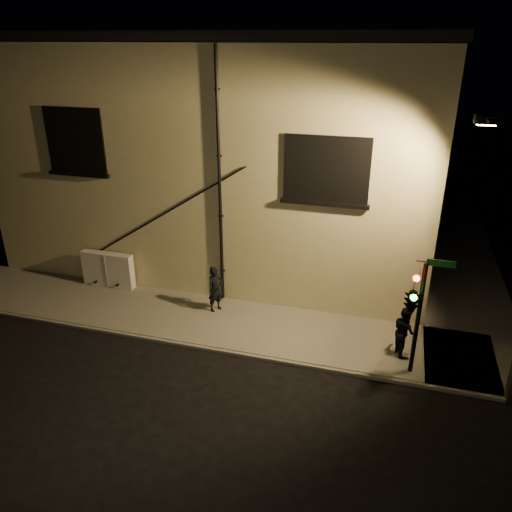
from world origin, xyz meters
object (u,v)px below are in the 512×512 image
(pedestrian_b, at_px, (404,331))
(traffic_signal, at_px, (413,299))
(utility_cabinet, at_px, (108,269))
(pedestrian_a, at_px, (215,289))

(pedestrian_b, height_order, traffic_signal, traffic_signal)
(utility_cabinet, relative_size, pedestrian_a, 1.26)
(utility_cabinet, height_order, pedestrian_a, pedestrian_a)
(pedestrian_a, xyz_separation_m, traffic_signal, (6.17, -1.78, 1.51))
(utility_cabinet, xyz_separation_m, pedestrian_a, (4.44, -0.59, 0.14))
(pedestrian_a, relative_size, pedestrian_b, 1.03)
(pedestrian_a, xyz_separation_m, pedestrian_b, (6.12, -0.87, -0.03))
(utility_cabinet, distance_m, traffic_signal, 10.99)
(pedestrian_b, distance_m, traffic_signal, 1.78)
(utility_cabinet, xyz_separation_m, traffic_signal, (10.61, -2.38, 1.64))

